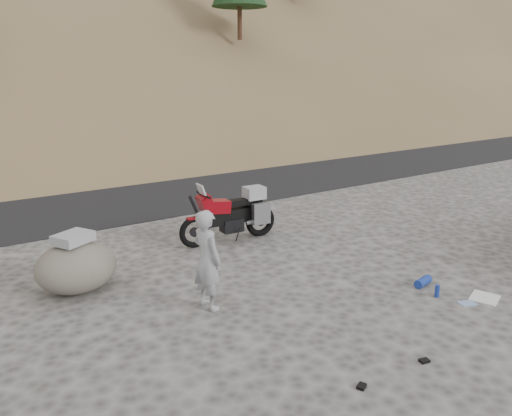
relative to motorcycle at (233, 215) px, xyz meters
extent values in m
plane|color=#464441|center=(-0.39, -3.12, -0.60)|extent=(140.00, 140.00, 0.00)
cube|color=black|center=(-0.39, 5.88, -0.60)|extent=(120.00, 7.00, 0.05)
cylinder|color=#392214|center=(7.61, 11.88, 5.35)|extent=(0.22, 0.22, 1.82)
torus|color=black|center=(-0.93, 0.06, -0.25)|extent=(0.70, 0.17, 0.69)
cylinder|color=black|center=(-0.93, 0.06, -0.25)|extent=(0.21, 0.08, 0.21)
torus|color=black|center=(0.70, -0.04, -0.25)|extent=(0.74, 0.19, 0.74)
cylinder|color=black|center=(0.70, -0.04, -0.25)|extent=(0.24, 0.10, 0.23)
cylinder|color=black|center=(-0.85, 0.05, 0.14)|extent=(0.40, 0.09, 0.85)
cylinder|color=black|center=(-0.70, 0.04, 0.54)|extent=(0.09, 0.65, 0.05)
cube|color=black|center=(-0.14, 0.01, -0.02)|extent=(1.28, 0.33, 0.32)
cube|color=black|center=(-0.04, 0.00, -0.23)|extent=(0.49, 0.34, 0.29)
cube|color=maroon|center=(-0.39, 0.02, 0.25)|extent=(0.57, 0.35, 0.33)
cube|color=maroon|center=(-0.67, 0.04, 0.37)|extent=(0.34, 0.38, 0.37)
cube|color=silver|center=(-0.74, 0.05, 0.65)|extent=(0.14, 0.32, 0.27)
cube|color=black|center=(0.12, -0.01, 0.27)|extent=(0.59, 0.27, 0.13)
cube|color=black|center=(0.52, -0.03, 0.22)|extent=(0.38, 0.21, 0.11)
cube|color=#A1A1A6|center=(0.54, -0.31, 0.01)|extent=(0.43, 0.15, 0.47)
cube|color=#A1A1A6|center=(0.58, 0.24, 0.01)|extent=(0.43, 0.15, 0.47)
cube|color=#999A9F|center=(0.54, -0.03, 0.43)|extent=(0.46, 0.38, 0.27)
cube|color=maroon|center=(-0.93, 0.06, 0.07)|extent=(0.32, 0.14, 0.04)
cylinder|color=black|center=(0.00, -0.19, -0.41)|extent=(0.04, 0.22, 0.38)
cylinder|color=#A1A1A6|center=(0.48, -0.17, -0.18)|extent=(0.48, 0.12, 0.14)
imported|color=#999A9F|center=(-2.02, -2.56, -0.60)|extent=(0.47, 0.64, 1.63)
ellipsoid|color=#524E46|center=(-3.60, -0.79, -0.15)|extent=(1.63, 1.49, 0.88)
cube|color=#999A9F|center=(-3.60, -0.79, 0.38)|extent=(0.81, 0.75, 0.18)
cube|color=white|center=(1.98, -4.85, -0.59)|extent=(0.59, 0.56, 0.02)
cylinder|color=navy|center=(1.53, -3.95, -0.52)|extent=(0.41, 0.23, 0.16)
cylinder|color=navy|center=(1.35, -4.37, -0.49)|extent=(0.09, 0.09, 0.21)
cube|color=black|center=(-0.42, -5.52, -0.58)|extent=(0.14, 0.12, 0.04)
cube|color=black|center=(-1.50, -5.46, -0.58)|extent=(0.15, 0.14, 0.04)
cube|color=#839DCB|center=(1.56, -4.81, -0.59)|extent=(0.32, 0.27, 0.01)
camera|label=1|loc=(-5.44, -9.08, 3.10)|focal=35.00mm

